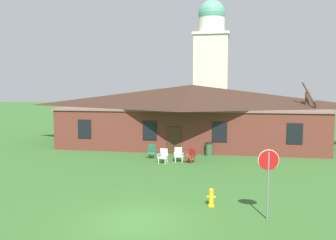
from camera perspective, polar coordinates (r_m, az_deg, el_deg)
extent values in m
plane|color=#336028|center=(13.75, -5.19, -16.24)|extent=(200.00, 200.00, 0.00)
cube|color=brown|center=(31.40, 3.84, -0.99)|extent=(21.33, 10.00, 3.20)
cube|color=#795B55|center=(31.26, 3.85, 2.07)|extent=(21.76, 10.20, 0.16)
pyramid|color=#382319|center=(31.22, 3.87, 3.99)|extent=(22.18, 10.40, 1.93)
cube|color=black|center=(28.58, -13.48, -1.43)|extent=(1.10, 0.06, 1.50)
cube|color=black|center=(26.90, -3.01, -1.70)|extent=(1.10, 0.06, 1.50)
cube|color=black|center=(26.21, 8.43, -1.94)|extent=(1.10, 0.06, 1.50)
cube|color=black|center=(26.60, 19.99, -2.10)|extent=(1.10, 0.06, 1.50)
cube|color=#422819|center=(26.63, 0.93, -3.31)|extent=(1.10, 0.06, 2.10)
cube|color=beige|center=(51.89, 7.03, 6.59)|extent=(4.80, 4.80, 12.45)
cube|color=silver|center=(52.43, 7.12, 13.60)|extent=(5.18, 5.18, 0.36)
cylinder|color=silver|center=(52.63, 7.13, 14.98)|extent=(3.80, 3.80, 2.20)
sphere|color=#569E84|center=(52.96, 7.15, 16.88)|extent=(3.88, 3.88, 3.88)
cylinder|color=slate|center=(14.07, 16.01, -10.27)|extent=(0.07, 0.07, 2.63)
cylinder|color=white|center=(13.85, 16.10, -6.30)|extent=(0.80, 0.15, 0.81)
cylinder|color=#B71414|center=(13.83, 16.12, -6.32)|extent=(0.75, 0.15, 0.76)
cube|color=#28704C|center=(24.85, -2.20, -5.97)|extent=(0.06, 0.06, 0.36)
cube|color=#28704C|center=(24.89, -3.26, -5.96)|extent=(0.06, 0.06, 0.36)
cube|color=#28704C|center=(25.28, -2.13, -5.78)|extent=(0.06, 0.06, 0.36)
cube|color=#28704C|center=(25.32, -3.17, -5.77)|extent=(0.06, 0.06, 0.36)
cube|color=#28704C|center=(25.04, -2.69, -5.41)|extent=(0.61, 0.59, 0.05)
cube|color=#28704C|center=(25.30, -2.64, -4.61)|extent=(0.53, 0.26, 0.54)
cube|color=#28704C|center=(24.97, -2.03, -4.98)|extent=(0.12, 0.47, 0.03)
cube|color=#28704C|center=(24.83, -2.06, -5.30)|extent=(0.05, 0.05, 0.22)
cube|color=#28704C|center=(25.02, -3.36, -4.97)|extent=(0.12, 0.47, 0.03)
cube|color=#28704C|center=(24.88, -3.40, -5.29)|extent=(0.05, 0.05, 0.22)
cube|color=silver|center=(23.19, -0.46, -6.79)|extent=(0.05, 0.05, 0.36)
cube|color=silver|center=(23.32, -1.55, -6.72)|extent=(0.05, 0.05, 0.36)
cube|color=silver|center=(23.61, -0.16, -6.57)|extent=(0.05, 0.05, 0.36)
cube|color=silver|center=(23.73, -1.23, -6.51)|extent=(0.05, 0.05, 0.36)
cube|color=silver|center=(23.42, -0.85, -6.16)|extent=(0.59, 0.57, 0.05)
cube|color=silver|center=(23.66, -0.63, -5.30)|extent=(0.53, 0.24, 0.54)
cube|color=silver|center=(23.28, -0.18, -5.74)|extent=(0.11, 0.47, 0.03)
cube|color=silver|center=(23.15, -0.29, -6.08)|extent=(0.04, 0.04, 0.22)
cube|color=silver|center=(23.45, -1.55, -5.66)|extent=(0.11, 0.47, 0.03)
cube|color=silver|center=(23.32, -1.67, -6.00)|extent=(0.04, 0.04, 0.22)
cube|color=white|center=(23.74, 2.33, -6.51)|extent=(0.06, 0.06, 0.36)
cube|color=white|center=(23.70, 1.21, -6.53)|extent=(0.06, 0.06, 0.36)
cube|color=white|center=(24.17, 2.24, -6.30)|extent=(0.06, 0.06, 0.36)
cube|color=white|center=(24.13, 1.15, -6.31)|extent=(0.06, 0.06, 0.36)
cube|color=white|center=(23.89, 1.73, -5.93)|extent=(0.64, 0.63, 0.05)
cube|color=white|center=(24.14, 1.68, -5.09)|extent=(0.54, 0.30, 0.54)
cube|color=white|center=(23.86, 2.44, -5.47)|extent=(0.16, 0.47, 0.03)
cube|color=white|center=(23.72, 2.47, -5.80)|extent=(0.05, 0.05, 0.22)
cube|color=white|center=(23.82, 1.04, -5.49)|extent=(0.16, 0.47, 0.03)
cube|color=white|center=(23.68, 1.06, -5.82)|extent=(0.05, 0.05, 0.22)
cube|color=maroon|center=(23.33, 3.78, -6.73)|extent=(0.07, 0.07, 0.36)
cube|color=maroon|center=(23.57, 2.83, -6.60)|extent=(0.07, 0.07, 0.36)
cube|color=maroon|center=(23.70, 4.35, -6.54)|extent=(0.07, 0.07, 0.36)
cube|color=maroon|center=(23.94, 3.40, -6.42)|extent=(0.07, 0.07, 0.36)
cube|color=maroon|center=(23.59, 3.59, -6.08)|extent=(0.71, 0.70, 0.05)
cube|color=maroon|center=(23.80, 3.99, -5.25)|extent=(0.55, 0.39, 0.54)
cube|color=maroon|center=(23.39, 4.18, -5.70)|extent=(0.25, 0.45, 0.03)
cube|color=maroon|center=(23.28, 3.97, -6.03)|extent=(0.05, 0.05, 0.22)
cube|color=maroon|center=(23.69, 2.97, -5.55)|extent=(0.25, 0.45, 0.03)
cube|color=maroon|center=(23.58, 2.76, -5.88)|extent=(0.05, 0.05, 0.22)
cylinder|color=brown|center=(30.01, 21.69, -0.20)|extent=(0.36, 0.36, 4.71)
cylinder|color=brown|center=(30.17, 22.16, 1.09)|extent=(0.54, 0.73, 1.01)
cylinder|color=brown|center=(29.39, 22.05, 3.95)|extent=(1.17, 0.18, 1.89)
cylinder|color=brown|center=(29.85, 23.00, 1.35)|extent=(0.66, 1.41, 1.72)
cylinder|color=gold|center=(15.42, 7.06, -13.67)|extent=(0.28, 0.28, 0.08)
cylinder|color=gold|center=(15.32, 7.07, -12.56)|extent=(0.20, 0.20, 0.55)
sphere|color=gold|center=(15.22, 7.09, -11.36)|extent=(0.20, 0.20, 0.20)
cylinder|color=gold|center=(15.31, 6.58, -12.35)|extent=(0.10, 0.08, 0.08)
cylinder|color=gold|center=(15.29, 7.57, -12.37)|extent=(0.10, 0.08, 0.08)
cylinder|color=#335638|center=(26.18, 6.71, -4.83)|extent=(0.52, 0.52, 0.90)
cylinder|color=black|center=(26.09, 6.72, -3.77)|extent=(0.56, 0.56, 0.08)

